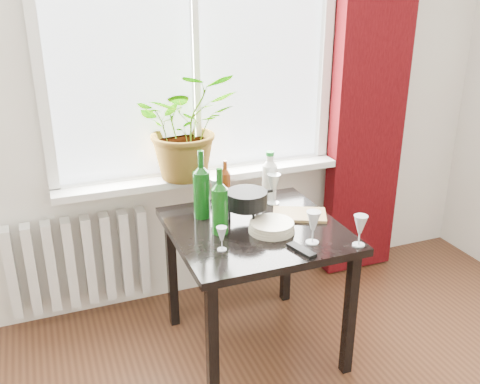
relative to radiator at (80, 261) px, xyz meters
name	(u,v)px	position (x,y,z in m)	size (l,w,h in m)	color
window	(194,41)	(0.75, 0.04, 1.22)	(1.72, 0.08, 1.62)	white
windowsill	(201,176)	(0.75, -0.03, 0.44)	(1.72, 0.20, 0.04)	white
curtain	(371,85)	(1.87, -0.06, 0.92)	(0.50, 0.12, 2.56)	#330407
radiator	(80,261)	(0.00, 0.00, 0.00)	(0.80, 0.10, 0.55)	silver
table	(256,243)	(0.85, -0.63, 0.27)	(0.85, 0.85, 0.74)	black
potted_plant	(186,125)	(0.66, -0.07, 0.77)	(0.56, 0.48, 0.62)	#2D771F
wine_bottle_left	(220,201)	(0.66, -0.63, 0.53)	(0.08, 0.08, 0.35)	#0D450E
wine_bottle_right	(201,184)	(0.63, -0.41, 0.55)	(0.09, 0.09, 0.38)	#0B3A0D
bottle_amber	(225,181)	(0.82, -0.25, 0.48)	(0.06, 0.06, 0.24)	maroon
cleaning_bottle	(269,175)	(1.06, -0.32, 0.50)	(0.08, 0.08, 0.29)	white
wineglass_front_right	(313,227)	(1.03, -0.89, 0.44)	(0.07, 0.07, 0.17)	silver
wineglass_far_right	(360,230)	(1.23, -1.00, 0.44)	(0.07, 0.07, 0.16)	silver
wineglass_back_center	(274,189)	(1.06, -0.39, 0.45)	(0.08, 0.08, 0.18)	silver
wineglass_back_left	(216,192)	(0.75, -0.29, 0.44)	(0.07, 0.07, 0.16)	#AFB6BD
wineglass_front_left	(222,239)	(0.60, -0.81, 0.42)	(0.05, 0.05, 0.12)	silver
plate_stack	(272,227)	(0.90, -0.71, 0.39)	(0.23, 0.23, 0.05)	beige
fondue_pot	(247,206)	(0.83, -0.55, 0.44)	(0.25, 0.21, 0.17)	black
tv_remote	(301,250)	(0.94, -0.96, 0.37)	(0.05, 0.16, 0.02)	black
cutting_board	(299,214)	(1.12, -0.59, 0.37)	(0.28, 0.18, 0.02)	olive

